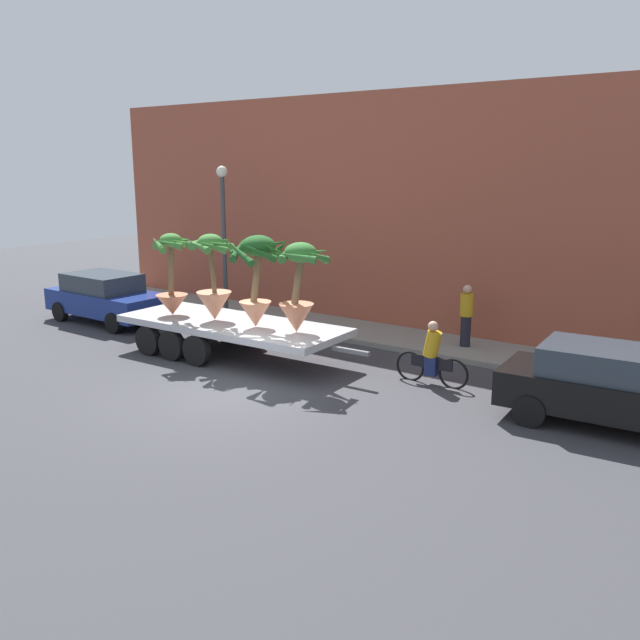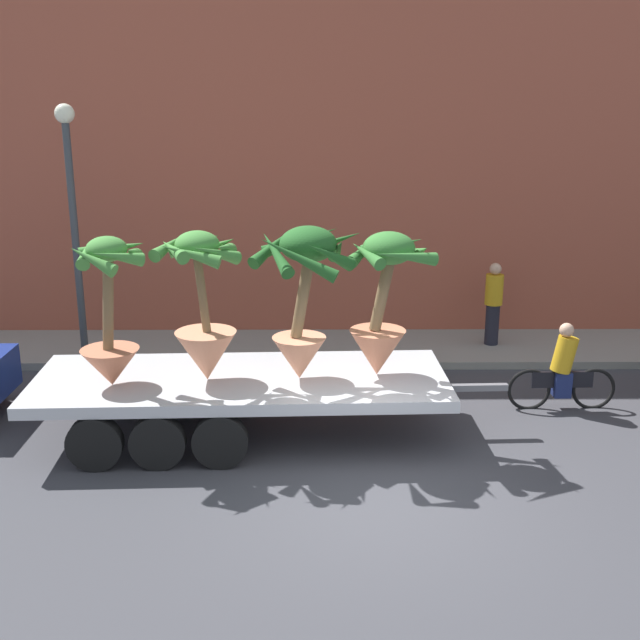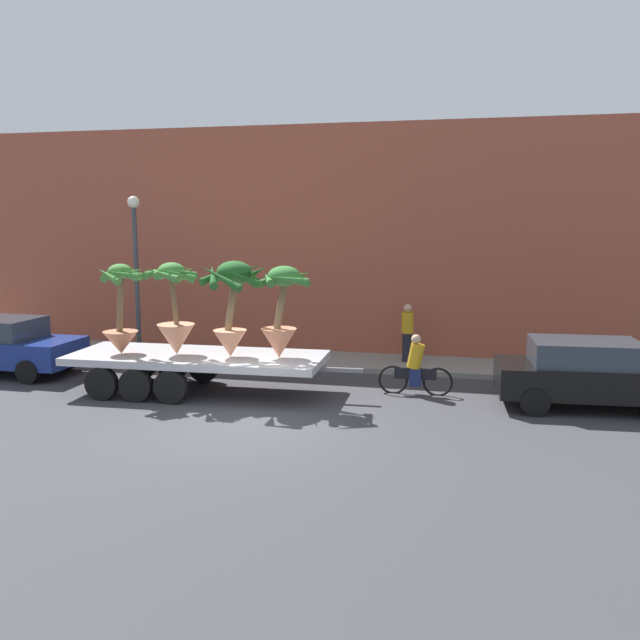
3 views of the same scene
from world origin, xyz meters
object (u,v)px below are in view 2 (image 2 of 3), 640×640
object	(u,v)px
potted_palm_front	(110,320)
street_lamp	(72,201)
cyclist	(563,371)
potted_palm_middle	(383,304)
pedestrian_near_gate	(493,302)
flatbed_trailer	(224,389)
potted_palm_rear	(304,291)
potted_palm_extra	(203,315)

from	to	relation	value
potted_palm_front	street_lamp	distance (m)	4.13
cyclist	potted_palm_front	bearing A→B (deg)	-168.89
potted_palm_middle	pedestrian_near_gate	size ratio (longest dim) A/B	1.30
flatbed_trailer	potted_palm_middle	world-z (taller)	potted_palm_middle
potted_palm_rear	pedestrian_near_gate	size ratio (longest dim) A/B	1.37
potted_palm_rear	potted_palm_extra	bearing A→B (deg)	-177.57
potted_palm_extra	cyclist	world-z (taller)	potted_palm_extra
potted_palm_front	potted_palm_extra	xyz separation A→B (m)	(1.33, 0.22, 0.01)
potted_palm_front	street_lamp	xyz separation A→B (m)	(-1.51, 3.65, 1.24)
flatbed_trailer	cyclist	bearing A→B (deg)	10.88
potted_palm_rear	pedestrian_near_gate	distance (m)	5.83
potted_palm_extra	street_lamp	world-z (taller)	street_lamp
potted_palm_middle	cyclist	distance (m)	3.59
potted_palm_front	pedestrian_near_gate	bearing A→B (deg)	34.14
potted_palm_rear	potted_palm_front	bearing A→B (deg)	-174.29
potted_palm_rear	pedestrian_near_gate	xyz separation A→B (m)	(3.81, 4.22, -1.31)
cyclist	pedestrian_near_gate	size ratio (longest dim) A/B	1.08
potted_palm_rear	potted_palm_front	distance (m)	2.87
potted_palm_extra	pedestrian_near_gate	world-z (taller)	potted_palm_extra
flatbed_trailer	street_lamp	xyz separation A→B (m)	(-3.09, 3.31, 2.46)
potted_palm_front	pedestrian_near_gate	size ratio (longest dim) A/B	1.31
flatbed_trailer	pedestrian_near_gate	size ratio (longest dim) A/B	4.31
cyclist	street_lamp	size ratio (longest dim) A/B	0.38
potted_palm_front	street_lamp	size ratio (longest dim) A/B	0.46
potted_palm_rear	potted_palm_middle	bearing A→B (deg)	6.78
potted_palm_middle	flatbed_trailer	bearing A→B (deg)	-177.89
potted_palm_middle	street_lamp	xyz separation A→B (m)	(-5.53, 3.22, 1.13)
potted_palm_rear	potted_palm_middle	distance (m)	1.23
potted_palm_rear	cyclist	bearing A→B (deg)	14.53
potted_palm_middle	street_lamp	distance (m)	6.50
flatbed_trailer	potted_palm_front	distance (m)	2.03
potted_palm_middle	potted_palm_front	bearing A→B (deg)	-173.97
potted_palm_middle	street_lamp	world-z (taller)	street_lamp
potted_palm_front	pedestrian_near_gate	xyz separation A→B (m)	(6.64, 4.50, -0.95)
street_lamp	flatbed_trailer	bearing A→B (deg)	-46.93
flatbed_trailer	street_lamp	bearing A→B (deg)	133.07
pedestrian_near_gate	cyclist	bearing A→B (deg)	-80.37
potted_palm_rear	potted_palm_extra	distance (m)	1.54
pedestrian_near_gate	street_lamp	xyz separation A→B (m)	(-8.15, -0.86, 2.19)
flatbed_trailer	potted_palm_rear	bearing A→B (deg)	-2.41
potted_palm_middle	pedestrian_near_gate	world-z (taller)	potted_palm_middle
flatbed_trailer	potted_palm_middle	size ratio (longest dim) A/B	3.30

